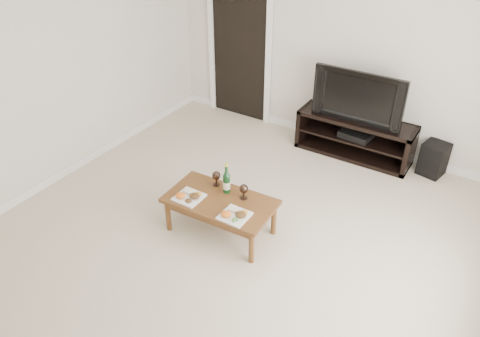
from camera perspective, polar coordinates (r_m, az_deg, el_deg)
name	(u,v)px	position (r m, az deg, el deg)	size (l,w,h in m)	color
floor	(226,252)	(4.83, -1.76, -10.12)	(5.50, 5.50, 0.00)	beige
back_wall	(343,50)	(6.34, 12.46, 13.88)	(5.00, 0.04, 2.60)	beige
doorway	(240,51)	(7.04, -0.03, 14.18)	(0.90, 0.02, 2.05)	black
media_console	(354,137)	(6.39, 13.78, 3.76)	(1.52, 0.45, 0.55)	black
television	(361,94)	(6.13, 14.53, 8.73)	(1.16, 0.15, 0.67)	black
av_receiver	(356,134)	(6.36, 13.98, 4.06)	(0.40, 0.30, 0.08)	black
subwoofer	(434,159)	(6.34, 22.53, 1.09)	(0.29, 0.29, 0.43)	black
coffee_table	(221,216)	(4.94, -2.38, -5.77)	(1.12, 0.61, 0.42)	brown
plate_left	(189,195)	(4.84, -6.26, -3.28)	(0.27, 0.27, 0.07)	white
plate_right	(235,214)	(4.57, -0.65, -5.55)	(0.27, 0.27, 0.07)	white
wine_bottle	(227,178)	(4.82, -1.66, -1.17)	(0.07, 0.07, 0.35)	#0E3415
goblet_left	(216,178)	(4.98, -2.90, -1.21)	(0.09, 0.09, 0.17)	#32231B
goblet_right	(244,192)	(4.78, 0.45, -2.83)	(0.09, 0.09, 0.17)	#32231B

